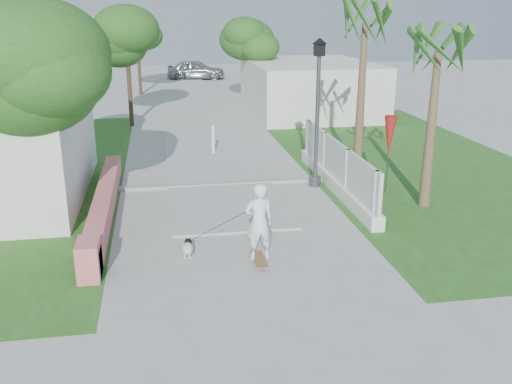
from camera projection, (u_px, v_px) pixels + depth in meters
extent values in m
plane|color=#B7B7B2|center=(251.00, 270.00, 12.01)|extent=(90.00, 90.00, 0.00)
cube|color=#B7B7B2|center=(191.00, 109.00, 30.74)|extent=(3.20, 36.00, 0.06)
cube|color=#999993|center=(220.00, 184.00, 17.62)|extent=(6.50, 0.25, 0.10)
cube|color=#2F5B1D|center=(406.00, 160.00, 20.63)|extent=(8.00, 20.00, 0.01)
cube|color=#D16B6D|center=(104.00, 203.00, 15.13)|extent=(0.45, 8.00, 0.60)
cube|color=#D16B6D|center=(89.00, 260.00, 11.54)|extent=(0.45, 0.80, 0.80)
cube|color=white|center=(336.00, 183.00, 17.18)|extent=(0.35, 7.00, 0.40)
cube|color=white|center=(337.00, 159.00, 16.95)|extent=(0.10, 7.00, 1.10)
cube|color=white|center=(376.00, 200.00, 14.01)|extent=(0.14, 0.14, 1.50)
cube|color=white|center=(347.00, 175.00, 16.07)|extent=(0.14, 0.14, 1.50)
cube|color=white|center=(325.00, 156.00, 18.13)|extent=(0.14, 0.14, 1.50)
cube|color=white|center=(309.00, 142.00, 20.01)|extent=(0.14, 0.14, 1.50)
cube|color=silver|center=(309.00, 87.00, 29.44)|extent=(6.00, 8.00, 2.60)
cylinder|color=#59595E|center=(315.00, 181.00, 17.58)|extent=(0.36, 0.36, 0.30)
cylinder|color=#59595E|center=(317.00, 122.00, 17.01)|extent=(0.12, 0.12, 4.00)
cube|color=black|center=(319.00, 50.00, 16.36)|extent=(0.28, 0.28, 0.35)
cone|color=black|center=(320.00, 41.00, 16.28)|extent=(0.44, 0.44, 0.18)
cylinder|color=white|center=(213.00, 141.00, 21.26)|extent=(0.12, 0.12, 1.00)
sphere|color=white|center=(213.00, 127.00, 21.10)|extent=(0.14, 0.14, 0.14)
cylinder|color=#59595E|center=(388.00, 160.00, 16.69)|extent=(0.04, 0.04, 2.00)
cone|color=#AA1F18|center=(389.00, 137.00, 16.47)|extent=(0.36, 0.36, 1.20)
cylinder|color=#4C3826|center=(43.00, 155.00, 13.50)|extent=(0.20, 0.20, 3.85)
ellipsoid|color=#255418|center=(35.00, 85.00, 12.99)|extent=(3.60, 3.60, 2.70)
ellipsoid|color=#255418|center=(41.00, 70.00, 12.72)|extent=(3.06, 3.06, 2.30)
ellipsoid|color=#255418|center=(24.00, 53.00, 12.93)|extent=(2.70, 2.70, 2.02)
cylinder|color=#4C3826|center=(42.00, 120.00, 18.55)|extent=(0.20, 0.20, 3.50)
ellipsoid|color=#255418|center=(37.00, 74.00, 18.08)|extent=(3.20, 3.20, 2.40)
ellipsoid|color=#255418|center=(41.00, 63.00, 17.82)|extent=(2.72, 2.72, 2.05)
ellipsoid|color=#255418|center=(29.00, 51.00, 18.02)|extent=(2.40, 2.40, 1.79)
cylinder|color=#4C3826|center=(129.00, 84.00, 25.92)|extent=(0.20, 0.20, 3.85)
ellipsoid|color=#255418|center=(127.00, 47.00, 25.41)|extent=(3.40, 3.40, 2.55)
ellipsoid|color=#255418|center=(131.00, 39.00, 25.15)|extent=(2.89, 2.89, 2.18)
ellipsoid|color=#255418|center=(121.00, 30.00, 25.35)|extent=(2.55, 2.55, 1.90)
cylinder|color=#4C3826|center=(250.00, 75.00, 30.72)|extent=(0.20, 0.20, 3.50)
ellipsoid|color=#255418|center=(250.00, 47.00, 30.26)|extent=(3.00, 3.00, 2.25)
ellipsoid|color=#255418|center=(254.00, 40.00, 29.99)|extent=(2.55, 2.55, 1.92)
ellipsoid|color=#255418|center=(245.00, 33.00, 30.20)|extent=(2.25, 2.25, 1.68)
cylinder|color=#4C3826|center=(139.00, 63.00, 35.32)|extent=(0.20, 0.20, 3.85)
ellipsoid|color=#255418|center=(137.00, 36.00, 34.81)|extent=(3.20, 3.20, 2.40)
ellipsoid|color=#255418|center=(140.00, 30.00, 34.55)|extent=(2.72, 2.72, 2.05)
ellipsoid|color=#255418|center=(133.00, 24.00, 34.75)|extent=(2.40, 2.40, 1.79)
cone|color=brown|center=(361.00, 102.00, 18.10)|extent=(0.32, 0.32, 4.80)
cone|color=brown|center=(431.00, 131.00, 15.23)|extent=(0.32, 0.32, 4.20)
cube|color=olive|center=(259.00, 259.00, 12.28)|extent=(0.33, 0.90, 0.02)
imported|color=white|center=(259.00, 222.00, 12.01)|extent=(0.65, 0.46, 1.70)
cylinder|color=gray|center=(258.00, 268.00, 11.99)|extent=(0.03, 0.06, 0.06)
cylinder|color=gray|center=(265.00, 268.00, 12.01)|extent=(0.03, 0.06, 0.06)
cylinder|color=gray|center=(253.00, 256.00, 12.58)|extent=(0.03, 0.06, 0.06)
cylinder|color=gray|center=(260.00, 255.00, 12.61)|extent=(0.03, 0.06, 0.06)
ellipsoid|color=silver|center=(187.00, 249.00, 12.57)|extent=(0.30, 0.44, 0.26)
sphere|color=black|center=(188.00, 242.00, 12.73)|extent=(0.16, 0.16, 0.16)
sphere|color=silver|center=(188.00, 241.00, 12.81)|extent=(0.08, 0.08, 0.08)
cone|color=black|center=(186.00, 239.00, 12.70)|extent=(0.05, 0.05, 0.06)
cone|color=black|center=(190.00, 239.00, 12.71)|extent=(0.05, 0.05, 0.06)
cylinder|color=silver|center=(185.00, 253.00, 12.70)|extent=(0.03, 0.03, 0.12)
cylinder|color=silver|center=(191.00, 252.00, 12.70)|extent=(0.03, 0.03, 0.12)
cylinder|color=silver|center=(185.00, 256.00, 12.52)|extent=(0.03, 0.03, 0.12)
cylinder|color=silver|center=(190.00, 256.00, 12.52)|extent=(0.03, 0.03, 0.12)
cylinder|color=silver|center=(187.00, 249.00, 12.36)|extent=(0.04, 0.10, 0.10)
imported|color=#A7AAAE|center=(196.00, 70.00, 43.15)|extent=(4.47, 2.16, 1.47)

